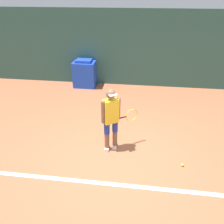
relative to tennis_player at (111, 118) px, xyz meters
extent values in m
plane|color=#B76642|center=(0.14, -0.32, -0.90)|extent=(24.00, 24.00, 0.00)
cube|color=#2D564C|center=(0.14, 4.30, 0.57)|extent=(24.00, 0.10, 2.94)
cube|color=white|center=(0.14, -1.18, -0.89)|extent=(21.60, 0.10, 0.01)
cylinder|color=brown|center=(-0.10, -0.07, -0.66)|extent=(0.12, 0.12, 0.49)
cylinder|color=navy|center=(-0.10, -0.07, -0.26)|extent=(0.14, 0.14, 0.30)
cube|color=white|center=(-0.10, -0.07, -0.86)|extent=(0.10, 0.24, 0.08)
cylinder|color=brown|center=(0.08, 0.05, -0.66)|extent=(0.12, 0.12, 0.49)
cylinder|color=navy|center=(0.08, 0.05, -0.26)|extent=(0.14, 0.14, 0.30)
cube|color=white|center=(0.08, 0.05, -0.86)|extent=(0.10, 0.24, 0.08)
cube|color=yellow|center=(-0.01, -0.01, 0.18)|extent=(0.39, 0.36, 0.58)
sphere|color=brown|center=(-0.01, -0.01, 0.61)|extent=(0.22, 0.22, 0.22)
cube|color=white|center=(0.04, -0.09, 0.63)|extent=(0.22, 0.20, 0.02)
cylinder|color=brown|center=(-0.18, -0.12, 0.20)|extent=(0.09, 0.09, 0.55)
cylinder|color=brown|center=(0.15, 0.10, 0.20)|extent=(0.09, 0.09, 0.55)
cylinder|color=black|center=(0.24, 0.16, -0.08)|extent=(0.20, 0.15, 0.03)
torus|color=yellow|center=(0.46, 0.31, -0.08)|extent=(0.29, 0.20, 0.33)
sphere|color=#D1E533|center=(1.69, -0.44, -0.87)|extent=(0.07, 0.07, 0.07)
cube|color=blue|center=(-1.61, 3.88, -0.39)|extent=(0.87, 0.63, 1.02)
cube|color=blue|center=(-1.61, 3.88, 0.16)|extent=(0.61, 0.44, 0.10)
camera|label=1|loc=(0.57, -4.34, 2.64)|focal=35.00mm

